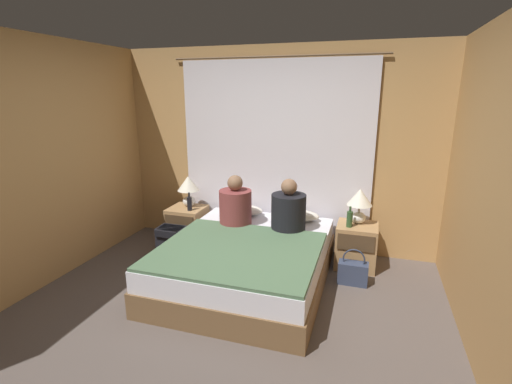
{
  "coord_description": "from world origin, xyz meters",
  "views": [
    {
      "loc": [
        1.16,
        -2.5,
        1.96
      ],
      "look_at": [
        0.0,
        1.18,
        0.91
      ],
      "focal_mm": 26.0,
      "sensor_mm": 36.0,
      "label": 1
    }
  ],
  "objects_px": {
    "handbag_on_floor": "(353,272)",
    "backpack_on_floor": "(172,241)",
    "beer_bottle_on_left_stand": "(190,203)",
    "beer_bottle_on_right_stand": "(350,219)",
    "lamp_left": "(188,187)",
    "person_right_in_bed": "(288,210)",
    "nightstand_left": "(188,226)",
    "lamp_right": "(360,201)",
    "pillow_right": "(296,215)",
    "pillow_left": "(241,210)",
    "bed": "(248,261)",
    "nightstand_right": "(356,246)",
    "person_left_in_bed": "(235,205)"
  },
  "relations": [
    {
      "from": "nightstand_left",
      "to": "handbag_on_floor",
      "type": "relative_size",
      "value": 1.29
    },
    {
      "from": "person_right_in_bed",
      "to": "lamp_left",
      "type": "bearing_deg",
      "value": 166.07
    },
    {
      "from": "nightstand_right",
      "to": "person_left_in_bed",
      "type": "xyz_separation_m",
      "value": [
        -1.37,
        -0.27,
        0.44
      ]
    },
    {
      "from": "beer_bottle_on_left_stand",
      "to": "bed",
      "type": "bearing_deg",
      "value": -32.35
    },
    {
      "from": "lamp_left",
      "to": "pillow_right",
      "type": "height_order",
      "value": "lamp_left"
    },
    {
      "from": "pillow_left",
      "to": "lamp_right",
      "type": "bearing_deg",
      "value": -0.68
    },
    {
      "from": "bed",
      "to": "backpack_on_floor",
      "type": "height_order",
      "value": "bed"
    },
    {
      "from": "nightstand_right",
      "to": "beer_bottle_on_left_stand",
      "type": "distance_m",
      "value": 2.09
    },
    {
      "from": "lamp_left",
      "to": "pillow_left",
      "type": "xyz_separation_m",
      "value": [
        0.72,
        0.02,
        -0.25
      ]
    },
    {
      "from": "bed",
      "to": "lamp_right",
      "type": "xyz_separation_m",
      "value": [
        1.07,
        0.78,
        0.54
      ]
    },
    {
      "from": "bed",
      "to": "person_left_in_bed",
      "type": "xyz_separation_m",
      "value": [
        -0.29,
        0.43,
        0.46
      ]
    },
    {
      "from": "pillow_right",
      "to": "handbag_on_floor",
      "type": "distance_m",
      "value": 0.97
    },
    {
      "from": "bed",
      "to": "pillow_left",
      "type": "bearing_deg",
      "value": 113.71
    },
    {
      "from": "nightstand_left",
      "to": "nightstand_right",
      "type": "xyz_separation_m",
      "value": [
        2.15,
        0.0,
        0.0
      ]
    },
    {
      "from": "nightstand_right",
      "to": "person_right_in_bed",
      "type": "height_order",
      "value": "person_right_in_bed"
    },
    {
      "from": "bed",
      "to": "lamp_right",
      "type": "distance_m",
      "value": 1.43
    },
    {
      "from": "handbag_on_floor",
      "to": "backpack_on_floor",
      "type": "bearing_deg",
      "value": -179.05
    },
    {
      "from": "nightstand_left",
      "to": "lamp_right",
      "type": "height_order",
      "value": "lamp_right"
    },
    {
      "from": "nightstand_right",
      "to": "beer_bottle_on_right_stand",
      "type": "distance_m",
      "value": 0.37
    },
    {
      "from": "pillow_left",
      "to": "backpack_on_floor",
      "type": "bearing_deg",
      "value": -141.65
    },
    {
      "from": "lamp_left",
      "to": "backpack_on_floor",
      "type": "bearing_deg",
      "value": -87.15
    },
    {
      "from": "nightstand_left",
      "to": "backpack_on_floor",
      "type": "distance_m",
      "value": 0.46
    },
    {
      "from": "lamp_right",
      "to": "handbag_on_floor",
      "type": "distance_m",
      "value": 0.81
    },
    {
      "from": "lamp_right",
      "to": "backpack_on_floor",
      "type": "height_order",
      "value": "lamp_right"
    },
    {
      "from": "lamp_right",
      "to": "beer_bottle_on_left_stand",
      "type": "height_order",
      "value": "lamp_right"
    },
    {
      "from": "nightstand_left",
      "to": "lamp_right",
      "type": "distance_m",
      "value": 2.21
    },
    {
      "from": "bed",
      "to": "lamp_left",
      "type": "relative_size",
      "value": 4.91
    },
    {
      "from": "beer_bottle_on_left_stand",
      "to": "beer_bottle_on_right_stand",
      "type": "xyz_separation_m",
      "value": [
        1.97,
        0.0,
        0.0
      ]
    },
    {
      "from": "lamp_right",
      "to": "beer_bottle_on_right_stand",
      "type": "xyz_separation_m",
      "value": [
        -0.09,
        -0.16,
        -0.17
      ]
    },
    {
      "from": "nightstand_left",
      "to": "lamp_left",
      "type": "height_order",
      "value": "lamp_left"
    },
    {
      "from": "pillow_right",
      "to": "beer_bottle_on_left_stand",
      "type": "relative_size",
      "value": 2.36
    },
    {
      "from": "handbag_on_floor",
      "to": "nightstand_right",
      "type": "bearing_deg",
      "value": 89.64
    },
    {
      "from": "pillow_left",
      "to": "pillow_right",
      "type": "xyz_separation_m",
      "value": [
        0.7,
        0.0,
        0.0
      ]
    },
    {
      "from": "lamp_left",
      "to": "person_right_in_bed",
      "type": "relative_size",
      "value": 0.68
    },
    {
      "from": "bed",
      "to": "nightstand_right",
      "type": "bearing_deg",
      "value": 33.41
    },
    {
      "from": "pillow_left",
      "to": "handbag_on_floor",
      "type": "distance_m",
      "value": 1.56
    },
    {
      "from": "lamp_left",
      "to": "person_right_in_bed",
      "type": "xyz_separation_m",
      "value": [
        1.41,
        -0.35,
        -0.08
      ]
    },
    {
      "from": "person_left_in_bed",
      "to": "person_right_in_bed",
      "type": "height_order",
      "value": "person_right_in_bed"
    },
    {
      "from": "pillow_right",
      "to": "person_right_in_bed",
      "type": "distance_m",
      "value": 0.4
    },
    {
      "from": "person_left_in_bed",
      "to": "beer_bottle_on_right_stand",
      "type": "bearing_deg",
      "value": 8.42
    },
    {
      "from": "pillow_right",
      "to": "beer_bottle_on_left_stand",
      "type": "height_order",
      "value": "beer_bottle_on_left_stand"
    },
    {
      "from": "beer_bottle_on_left_stand",
      "to": "handbag_on_floor",
      "type": "xyz_separation_m",
      "value": [
        2.05,
        -0.34,
        -0.47
      ]
    },
    {
      "from": "pillow_left",
      "to": "pillow_right",
      "type": "distance_m",
      "value": 0.7
    },
    {
      "from": "nightstand_right",
      "to": "lamp_left",
      "type": "distance_m",
      "value": 2.21
    },
    {
      "from": "beer_bottle_on_left_stand",
      "to": "backpack_on_floor",
      "type": "height_order",
      "value": "beer_bottle_on_left_stand"
    },
    {
      "from": "handbag_on_floor",
      "to": "pillow_left",
      "type": "bearing_deg",
      "value": 160.09
    },
    {
      "from": "person_right_in_bed",
      "to": "beer_bottle_on_left_stand",
      "type": "xyz_separation_m",
      "value": [
        -1.32,
        0.19,
        -0.09
      ]
    },
    {
      "from": "lamp_right",
      "to": "person_right_in_bed",
      "type": "height_order",
      "value": "person_right_in_bed"
    },
    {
      "from": "nightstand_left",
      "to": "handbag_on_floor",
      "type": "height_order",
      "value": "nightstand_left"
    },
    {
      "from": "backpack_on_floor",
      "to": "handbag_on_floor",
      "type": "xyz_separation_m",
      "value": [
        2.12,
        0.04,
        -0.1
      ]
    }
  ]
}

